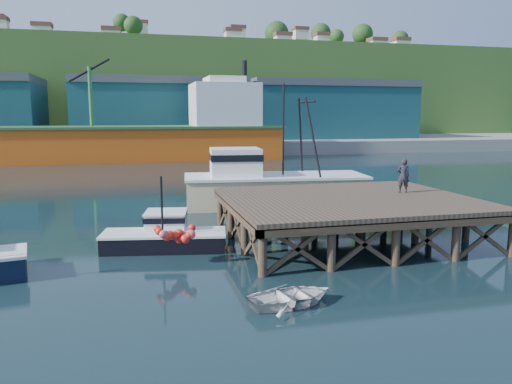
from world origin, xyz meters
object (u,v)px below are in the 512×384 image
object	(u,v)px
boat_black	(165,235)
trawler	(271,181)
dockworker	(403,176)
dinghy	(291,296)

from	to	relation	value
boat_black	trawler	bearing A→B (deg)	60.20
trawler	dockworker	size ratio (longest dim) A/B	7.13
boat_black	trawler	xyz separation A→B (m)	(7.87, 9.51, 1.06)
dinghy	boat_black	bearing A→B (deg)	13.12
dockworker	trawler	bearing A→B (deg)	-41.93
dinghy	trawler	bearing A→B (deg)	-24.03
boat_black	dockworker	bearing A→B (deg)	11.49
boat_black	dockworker	size ratio (longest dim) A/B	3.33
dockworker	dinghy	bearing A→B (deg)	64.64
dinghy	dockworker	xyz separation A→B (m)	(8.99, 8.56, 2.71)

